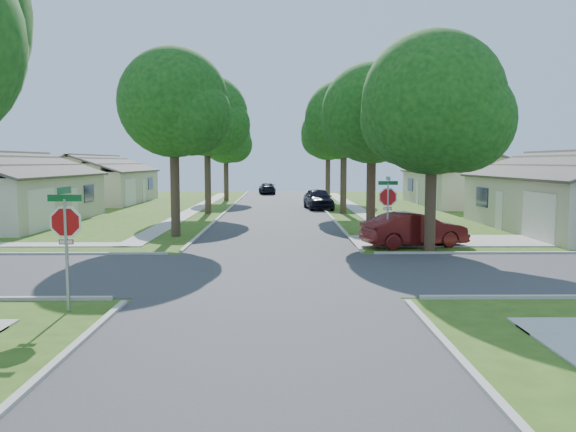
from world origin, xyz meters
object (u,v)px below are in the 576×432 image
(tree_e_near, at_px, (373,118))
(tree_e_mid, at_px, (345,123))
(stop_sign_ne, at_px, (388,200))
(tree_w_mid, at_px, (208,119))
(car_curb_east, at_px, (318,199))
(car_curb_west, at_px, (267,188))
(tree_e_far, at_px, (329,136))
(house_nw_far, at_px, (97,185))
(tree_w_far, at_px, (226,141))
(car_driveway, at_px, (414,230))
(house_ne_far, at_px, (467,187))
(stop_sign_sw, at_px, (66,227))
(tree_w_near, at_px, (175,108))
(house_nw_near, at_px, (1,197))
(tree_ne_corner, at_px, (434,110))

(tree_e_near, bearing_deg, tree_e_mid, 89.97)
(stop_sign_ne, relative_size, tree_w_mid, 0.31)
(car_curb_east, relative_size, car_curb_west, 1.08)
(tree_e_mid, height_order, tree_e_far, tree_e_mid)
(stop_sign_ne, bearing_deg, house_nw_far, 127.16)
(tree_e_near, bearing_deg, car_curb_east, 95.66)
(tree_e_near, bearing_deg, tree_e_far, 90.00)
(tree_w_far, xyz_separation_m, car_driveway, (10.65, -28.51, -4.78))
(tree_e_far, bearing_deg, car_curb_west, 118.80)
(tree_e_near, xyz_separation_m, car_curb_east, (-1.55, 15.65, -4.85))
(house_ne_far, distance_m, car_curb_west, 23.39)
(car_curb_east, height_order, car_curb_west, car_curb_east)
(tree_w_far, xyz_separation_m, car_curb_west, (3.45, 10.83, -4.89))
(stop_sign_sw, bearing_deg, stop_sign_ne, 45.00)
(tree_w_near, height_order, car_curb_east, tree_w_near)
(car_curb_west, bearing_deg, car_driveway, 95.25)
(stop_sign_sw, height_order, house_nw_near, house_nw_near)
(stop_sign_ne, height_order, house_nw_far, house_nw_far)
(tree_e_near, relative_size, house_ne_far, 0.61)
(car_driveway, bearing_deg, tree_ne_corner, -179.77)
(tree_ne_corner, bearing_deg, car_curb_west, 100.54)
(stop_sign_ne, xyz_separation_m, tree_e_far, (0.05, 29.31, 3.95))
(tree_w_near, relative_size, house_nw_near, 0.66)
(tree_e_near, distance_m, tree_e_far, 25.00)
(house_nw_near, bearing_deg, car_driveway, -23.36)
(stop_sign_ne, distance_m, tree_e_far, 29.57)
(tree_e_mid, relative_size, tree_w_far, 1.15)
(car_curb_west, bearing_deg, tree_e_near, 94.31)
(tree_e_far, xyz_separation_m, car_driveway, (1.25, -28.51, -5.25))
(tree_e_far, distance_m, tree_w_mid, 16.05)
(stop_sign_ne, xyz_separation_m, tree_ne_corner, (1.66, -0.49, 3.56))
(tree_e_mid, distance_m, car_driveway, 16.51)
(tree_w_near, distance_m, house_nw_near, 13.63)
(tree_w_near, xyz_separation_m, tree_w_mid, (0.00, 12.00, 0.37))
(tree_ne_corner, relative_size, house_nw_far, 0.64)
(house_nw_near, bearing_deg, tree_w_mid, 27.90)
(tree_w_near, xyz_separation_m, house_nw_near, (-11.35, 5.99, -4.60))
(house_ne_far, relative_size, car_driveway, 3.08)
(tree_w_far, xyz_separation_m, car_curb_east, (7.85, -9.35, -4.72))
(tree_w_mid, bearing_deg, car_curb_east, 24.94)
(tree_e_mid, relative_size, car_curb_east, 1.99)
(tree_e_mid, bearing_deg, car_curb_west, 104.04)
(house_ne_far, bearing_deg, tree_w_far, 166.36)
(stop_sign_sw, relative_size, tree_e_near, 0.36)
(tree_w_mid, relative_size, house_ne_far, 0.70)
(stop_sign_sw, bearing_deg, house_ne_far, 58.45)
(tree_e_mid, xyz_separation_m, car_curb_west, (-5.96, 23.83, -5.63))
(stop_sign_sw, xyz_separation_m, tree_e_mid, (9.46, 25.71, 4.22))
(tree_e_near, bearing_deg, house_nw_far, 132.06)
(stop_sign_sw, xyz_separation_m, stop_sign_ne, (9.40, 9.40, 0.00))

